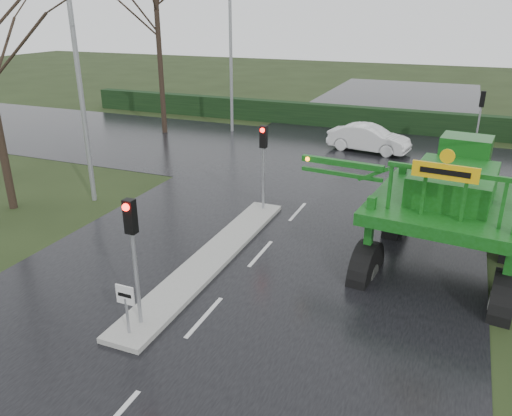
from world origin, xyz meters
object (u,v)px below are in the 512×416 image
at_px(traffic_signal_mid, 263,150).
at_px(crop_sprayer, 375,195).
at_px(traffic_signal_far, 481,108).
at_px(traffic_signal_near, 132,236).
at_px(white_sedan, 368,152).
at_px(street_light_left_near, 82,55).
at_px(street_light_left_far, 235,37).
at_px(keep_left_sign, 126,302).

bearing_deg(traffic_signal_mid, crop_sprayer, -33.97).
relative_size(traffic_signal_far, crop_sprayer, 0.37).
distance_m(traffic_signal_near, white_sedan, 19.65).
height_order(traffic_signal_near, white_sedan, traffic_signal_near).
relative_size(traffic_signal_mid, street_light_left_near, 0.35).
height_order(traffic_signal_mid, street_light_left_far, street_light_left_far).
bearing_deg(keep_left_sign, white_sedan, 83.76).
bearing_deg(street_light_left_far, white_sedan, -10.30).
relative_size(keep_left_sign, street_light_left_far, 0.14).
bearing_deg(traffic_signal_mid, traffic_signal_near, -90.00).
xyz_separation_m(traffic_signal_mid, street_light_left_far, (-6.89, 12.51, 3.40)).
bearing_deg(white_sedan, traffic_signal_far, -64.58).
relative_size(street_light_left_near, crop_sprayer, 1.05).
relative_size(keep_left_sign, white_sedan, 0.30).
xyz_separation_m(street_light_left_near, street_light_left_far, (0.00, 14.00, 0.00)).
height_order(traffic_signal_mid, traffic_signal_far, same).
xyz_separation_m(traffic_signal_near, white_sedan, (2.17, 19.36, -2.59)).
bearing_deg(street_light_left_near, crop_sprayer, -8.54).
relative_size(keep_left_sign, crop_sprayer, 0.14).
distance_m(traffic_signal_near, street_light_left_far, 22.37).
bearing_deg(street_light_left_near, white_sedan, 53.72).
distance_m(traffic_signal_far, street_light_left_far, 15.08).
distance_m(traffic_signal_far, white_sedan, 6.41).
height_order(traffic_signal_near, street_light_left_far, street_light_left_far).
relative_size(street_light_left_near, street_light_left_far, 1.00).
distance_m(traffic_signal_near, traffic_signal_far, 22.42).
bearing_deg(keep_left_sign, traffic_signal_mid, 90.00).
xyz_separation_m(traffic_signal_mid, crop_sprayer, (4.83, -3.25, -0.07)).
distance_m(keep_left_sign, white_sedan, 20.00).
distance_m(street_light_left_near, white_sedan, 16.45).
distance_m(traffic_signal_mid, crop_sprayer, 5.82).
distance_m(street_light_left_near, street_light_left_far, 14.00).
xyz_separation_m(traffic_signal_mid, white_sedan, (2.17, 10.86, -2.59)).
height_order(traffic_signal_near, traffic_signal_mid, same).
bearing_deg(street_light_left_far, crop_sprayer, -53.36).
xyz_separation_m(keep_left_sign, white_sedan, (2.17, 19.85, -1.06)).
bearing_deg(keep_left_sign, street_light_left_near, 132.59).
xyz_separation_m(traffic_signal_far, street_light_left_near, (-14.69, -14.01, 3.40)).
distance_m(street_light_left_far, crop_sprayer, 19.95).
bearing_deg(traffic_signal_far, traffic_signal_mid, 58.07).
height_order(keep_left_sign, traffic_signal_near, traffic_signal_near).
height_order(traffic_signal_mid, street_light_left_near, street_light_left_near).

